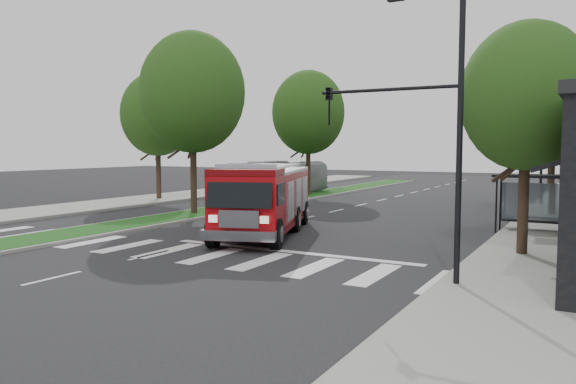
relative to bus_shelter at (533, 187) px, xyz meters
name	(u,v)px	position (x,y,z in m)	size (l,w,h in m)	color
ground	(217,239)	(-11.20, -8.15, -2.04)	(140.00, 140.00, 0.00)	black
sidewalk_right	(566,228)	(1.30, 1.85, -1.96)	(5.00, 80.00, 0.15)	gray
sidewalk_left	(134,201)	(-25.70, 1.85, -1.96)	(5.00, 80.00, 0.15)	gray
median	(296,198)	(-17.20, 9.85, -1.96)	(3.00, 50.00, 0.15)	gray
bus_shelter	(533,187)	(0.00, 0.00, 0.00)	(3.20, 1.60, 2.61)	black
tree_right_near	(527,97)	(0.30, -6.15, 3.47)	(4.40, 4.40, 8.05)	black
tree_right_mid	(554,96)	(0.30, 5.85, 4.45)	(5.60, 5.60, 9.72)	black
tree_right_far	(564,117)	(0.30, 15.85, 3.80)	(5.00, 5.00, 8.73)	black
tree_median_near	(192,93)	(-17.20, -2.15, 4.77)	(5.80, 5.80, 10.16)	black
tree_median_far	(308,112)	(-17.20, 11.85, 4.45)	(5.60, 5.60, 9.72)	black
tree_left_mid	(157,114)	(-25.20, 3.85, 4.12)	(5.20, 5.20, 9.16)	black
streetlight_right_near	(427,115)	(-1.59, -11.65, 2.63)	(4.08, 0.22, 8.00)	black
streetlight_right_far	(540,137)	(-0.85, 11.85, 2.44)	(2.11, 0.20, 8.00)	black
fire_engine	(264,200)	(-10.18, -6.06, -0.52)	(5.57, 9.52, 3.17)	#660508
city_bus	(277,178)	(-19.90, 11.66, -0.66)	(2.31, 9.87, 2.75)	silver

